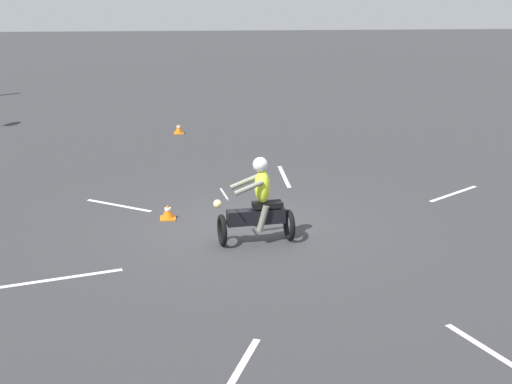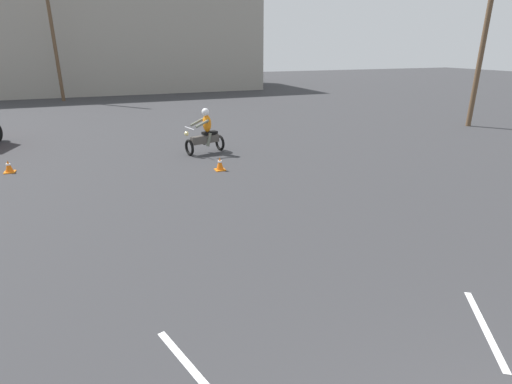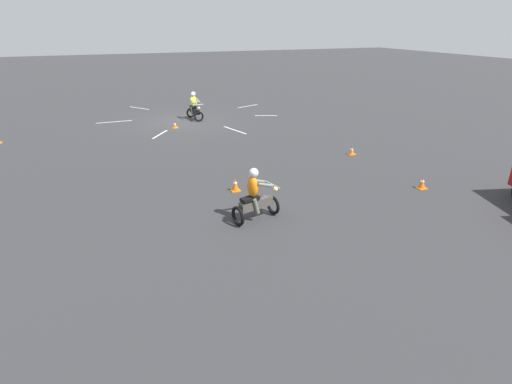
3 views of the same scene
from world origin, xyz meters
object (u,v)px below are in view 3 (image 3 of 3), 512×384
Objects in this scene: motorcycle_rider_background at (255,198)px; traffic_cone_near_left at (422,183)px; motorcycle_rider_foreground at (194,107)px; traffic_cone_near_right at (352,151)px; traffic_cone_mid_left at (235,185)px; traffic_cone_mid_center at (175,125)px.

traffic_cone_near_left is (-6.46, -0.13, -0.53)m from motorcycle_rider_background.
motorcycle_rider_foreground is 14.76m from traffic_cone_near_left.
motorcycle_rider_foreground is at bearing -62.58° from traffic_cone_near_right.
motorcycle_rider_foreground is 5.00× the size of traffic_cone_near_right.
motorcycle_rider_foreground is 11.73m from traffic_cone_mid_left.
traffic_cone_near_right is at bearing -89.27° from traffic_cone_near_left.
traffic_cone_near_left is at bearing 101.66° from motorcycle_rider_foreground.
traffic_cone_mid_left is at bearing 75.51° from motorcycle_rider_foreground.
traffic_cone_mid_left is (1.29, 11.65, -0.52)m from motorcycle_rider_foreground.
traffic_cone_mid_center is (6.55, -12.13, -0.04)m from traffic_cone_near_left.
motorcycle_rider_foreground is 4.16× the size of traffic_cone_near_left.
traffic_cone_near_left reaches higher than traffic_cone_mid_center.
traffic_cone_mid_left is (-0.26, 9.91, 0.06)m from traffic_cone_mid_center.
motorcycle_rider_background is 5.19× the size of traffic_cone_mid_center.
motorcycle_rider_foreground is at bearing -131.63° from traffic_cone_mid_center.
motorcycle_rider_background is at bearing 1.18° from traffic_cone_near_left.
motorcycle_rider_foreground is 10.76m from traffic_cone_near_right.
motorcycle_rider_background reaches higher than traffic_cone_mid_left.
traffic_cone_near_left is 6.68m from traffic_cone_mid_left.
traffic_cone_near_right is 10.15m from traffic_cone_mid_center.
traffic_cone_near_left is at bearing 160.53° from traffic_cone_mid_left.
traffic_cone_near_left is 0.92× the size of traffic_cone_mid_left.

